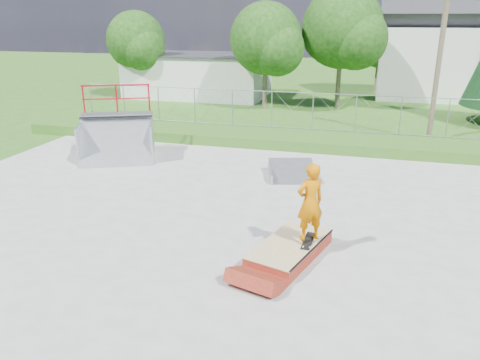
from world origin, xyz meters
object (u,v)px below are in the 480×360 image
object	(u,v)px
quarter_pipe	(116,125)
flat_bank_ramp	(292,172)
skater	(310,205)
grind_box	(290,250)

from	to	relation	value
quarter_pipe	flat_bank_ramp	xyz separation A→B (m)	(7.42, -0.47, -1.23)
flat_bank_ramp	skater	bearing A→B (deg)	-92.07
grind_box	skater	xyz separation A→B (m)	(0.43, 0.12, 1.20)
grind_box	flat_bank_ramp	xyz separation A→B (m)	(-0.94, 5.98, 0.07)
grind_box	quarter_pipe	size ratio (longest dim) A/B	0.94
grind_box	skater	world-z (taller)	skater
grind_box	quarter_pipe	xyz separation A→B (m)	(-8.36, 6.44, 1.29)
flat_bank_ramp	skater	xyz separation A→B (m)	(1.36, -5.86, 1.14)
quarter_pipe	skater	bearing A→B (deg)	-59.60
quarter_pipe	flat_bank_ramp	size ratio (longest dim) A/B	1.67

